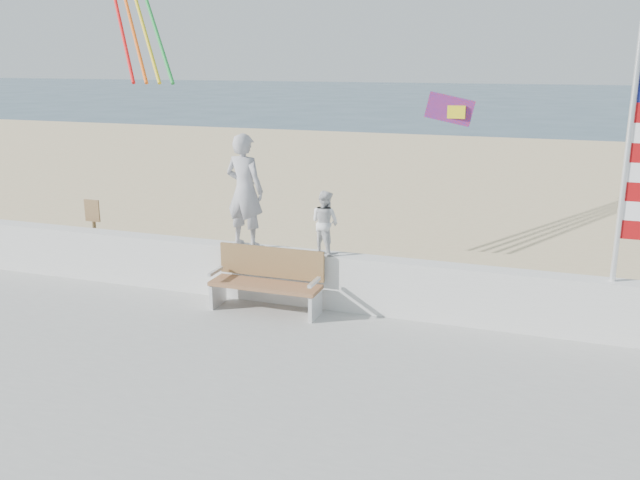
# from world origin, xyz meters

# --- Properties ---
(ground) EXTENTS (220.00, 220.00, 0.00)m
(ground) POSITION_xyz_m (0.00, 0.00, 0.00)
(ground) COLOR #2A4355
(ground) RESTS_ON ground
(sand) EXTENTS (90.00, 40.00, 0.08)m
(sand) POSITION_xyz_m (0.00, 9.00, 0.04)
(sand) COLOR #D3BC8D
(sand) RESTS_ON ground
(seawall) EXTENTS (30.00, 0.35, 0.90)m
(seawall) POSITION_xyz_m (0.00, 2.00, 0.63)
(seawall) COLOR silver
(seawall) RESTS_ON boardwalk
(adult) EXTENTS (0.75, 0.56, 1.88)m
(adult) POSITION_xyz_m (-1.18, 2.00, 2.02)
(adult) COLOR #9C9BA1
(adult) RESTS_ON seawall
(child) EXTENTS (0.61, 0.56, 1.03)m
(child) POSITION_xyz_m (0.21, 2.00, 1.59)
(child) COLOR silver
(child) RESTS_ON seawall
(bench) EXTENTS (1.80, 0.57, 1.00)m
(bench) POSITION_xyz_m (-0.61, 1.55, 0.69)
(bench) COLOR #956441
(bench) RESTS_ON boardwalk
(flag) EXTENTS (0.50, 0.08, 3.50)m
(flag) POSITION_xyz_m (4.63, 2.00, 2.99)
(flag) COLOR white
(flag) RESTS_ON seawall
(parafoil_kite) EXTENTS (1.02, 0.40, 0.68)m
(parafoil_kite) POSITION_xyz_m (1.56, 5.84, 3.13)
(parafoil_kite) COLOR red
(parafoil_kite) RESTS_ON ground
(sign) EXTENTS (0.32, 0.07, 1.46)m
(sign) POSITION_xyz_m (-4.60, 2.49, 0.94)
(sign) COLOR brown
(sign) RESTS_ON sand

